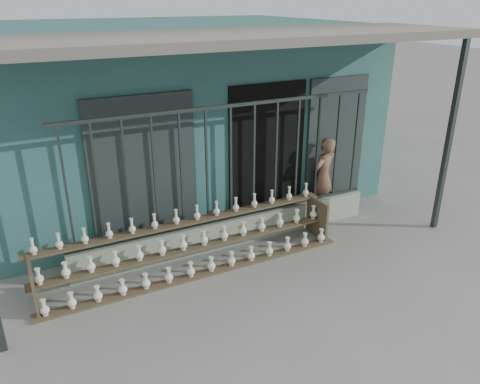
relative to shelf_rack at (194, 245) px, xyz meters
name	(u,v)px	position (x,y,z in m)	size (l,w,h in m)	color
ground	(273,284)	(0.79, -0.88, -0.36)	(60.00, 60.00, 0.00)	slate
workshop_building	(167,107)	(0.80, 3.35, 1.26)	(7.40, 6.60, 3.21)	#2A5956
parapet_wall	(231,230)	(0.79, 0.42, -0.14)	(5.00, 0.20, 0.45)	gray
security_fence	(231,164)	(0.79, 0.42, 0.98)	(5.00, 0.04, 1.80)	#283330
shelf_rack	(194,245)	(0.00, 0.00, 0.00)	(4.50, 0.68, 0.85)	brown
elderly_woman	(324,177)	(2.73, 0.67, 0.35)	(0.52, 0.34, 1.42)	brown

